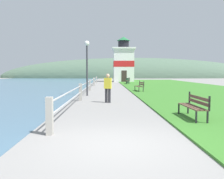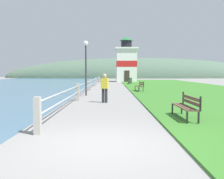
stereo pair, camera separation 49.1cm
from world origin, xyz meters
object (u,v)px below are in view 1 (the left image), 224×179
park_bench_midway (140,86)px  park_bench_far (128,80)px  park_bench_near (194,105)px  person_strolling (108,87)px  lighthouse (123,63)px  lamp_post (87,58)px  trash_bin (128,81)px

park_bench_midway → park_bench_far: 13.64m
park_bench_near → park_bench_midway: same height
park_bench_midway → person_strolling: size_ratio=1.08×
park_bench_midway → lighthouse: bearing=-95.3°
person_strolling → lamp_post: bearing=33.5°
park_bench_midway → lamp_post: 6.13m
park_bench_near → park_bench_far: 26.60m
park_bench_midway → lamp_post: bearing=35.5°
park_bench_far → lamp_post: 18.07m
lighthouse → lamp_post: size_ratio=2.02×
person_strolling → lamp_post: 4.81m
person_strolling → trash_bin: size_ratio=1.93×
lighthouse → park_bench_far: bearing=-89.6°
park_bench_far → lighthouse: lighthouse is taller
park_bench_near → trash_bin: park_bench_near is taller
lighthouse → person_strolling: bearing=-95.5°
park_bench_far → trash_bin: 1.81m
park_bench_midway → trash_bin: 15.45m
lighthouse → person_strolling: (-2.97, -30.80, -2.55)m
park_bench_far → park_bench_near: bearing=93.4°
park_bench_far → lamp_post: (-4.52, -17.35, 2.20)m
park_bench_near → lighthouse: bearing=-90.2°
park_bench_midway → park_bench_far: same height
lighthouse → lamp_post: (-4.45, -26.61, -0.69)m
park_bench_midway → lamp_post: (-4.34, -3.72, 2.20)m
person_strolling → trash_bin: 23.56m
lamp_post → lighthouse: bearing=80.5°
person_strolling → lamp_post: (-1.48, 4.19, 1.86)m
park_bench_midway → trash_bin: park_bench_midway is taller
lighthouse → lamp_post: lighthouse is taller
lighthouse → person_strolling: lighthouse is taller
park_bench_near → park_bench_far: (-0.05, 26.60, -0.00)m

